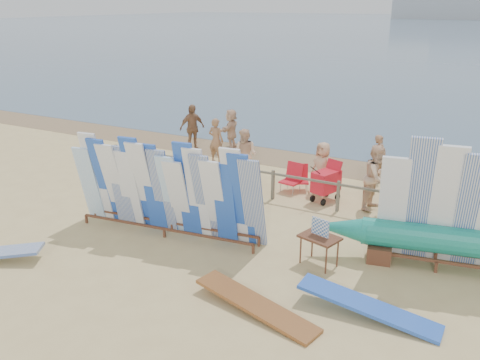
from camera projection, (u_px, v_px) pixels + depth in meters
The scene contains 22 objects.
ground at pixel (223, 238), 12.73m from camera, with size 160.00×160.00×0.00m, color tan.
wet_sand_strip at pixel (320, 162), 18.72m from camera, with size 40.00×2.60×0.01m, color #876C4B.
distant_ship at pixel (465, 3), 166.12m from camera, with size 45.00×8.00×14.00m.
fence at pixel (273, 179), 15.01m from camera, with size 12.08×0.08×0.90m.
main_surfboard_rack at pixel (167, 192), 12.54m from camera, with size 5.14×1.23×2.55m.
side_surfboard_rack at pixel (443, 210), 10.86m from camera, with size 2.70×1.17×3.04m.
outrigger_canoe at pixel (473, 245), 10.93m from camera, with size 6.99×2.00×1.00m.
vendor_table at pixel (319, 250), 11.30m from camera, with size 0.97×0.81×1.12m.
flat_board_d at pixel (367, 316), 9.56m from camera, with size 0.56×2.70×0.07m, color blue.
flat_board_c at pixel (256, 311), 9.71m from camera, with size 0.56×2.70×0.07m, color brown.
beach_chair_left at pixel (291, 184), 15.74m from camera, with size 0.65×0.67×0.90m.
beach_chair_right at pixel (300, 183), 15.88m from camera, with size 0.68×0.69×0.80m.
stroller at pixel (326, 185), 14.93m from camera, with size 0.86×1.02×1.20m.
beachgoer_extra_1 at pixel (192, 128), 19.86m from camera, with size 1.08×0.47×1.85m, color #8C6042.
beachgoer_11 at pixel (231, 129), 20.16m from camera, with size 1.49×0.48×1.61m, color beige.
beachgoer_7 at pixel (379, 159), 16.41m from camera, with size 0.57×0.31×1.57m, color #8C6042.
beachgoer_8 at pixel (377, 177), 14.23m from camera, with size 0.91×0.44×1.87m, color beige.
beachgoer_6 at pixel (322, 167), 15.59m from camera, with size 0.77×0.37×1.58m, color tan.
beachgoer_2 at pixel (245, 155), 16.66m from camera, with size 0.82×0.40×1.69m, color beige.
beachgoer_10 at pixel (460, 185), 13.86m from camera, with size 1.00×0.43×1.71m, color #8C6042.
beachgoer_9 at pixel (417, 173), 15.08m from camera, with size 1.01×0.42×1.57m, color tan.
beachgoer_1 at pixel (216, 140), 18.44m from camera, with size 0.60×0.33×1.65m, color #8C6042.
Camera 1 is at (5.80, -9.96, 5.59)m, focal length 38.00 mm.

